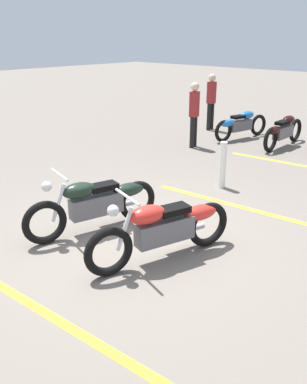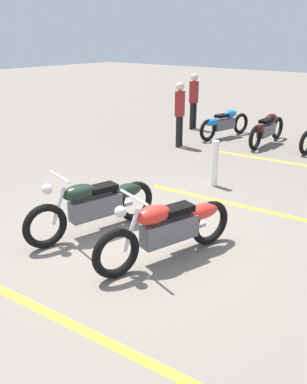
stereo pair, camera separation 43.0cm
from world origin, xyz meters
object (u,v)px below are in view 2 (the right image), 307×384
Objects in this scene: motorcycle_bright_foreground at (170,227)px; motorcycle_dark_foreground at (96,204)px; motorcycle_row_right at (224,123)px; bystander_near_row at (194,99)px; bollard_post at (214,164)px; motorcycle_row_center at (266,129)px; bystander_secondary at (180,111)px.

motorcycle_dark_foreground is at bearing -71.04° from motorcycle_bright_foreground.
bystander_near_row reaches higher than motorcycle_row_right.
bystander_near_row is at bearing -131.98° from motorcycle_bright_foreground.
bystander_near_row is 1.87× the size of bollard_post.
motorcycle_row_right is (0.02, 1.35, -0.01)m from motorcycle_row_center.
motorcycle_row_center is at bearing 170.88° from bystander_near_row.
motorcycle_dark_foreground is at bearing -178.83° from motorcycle_row_center.
bollard_post is (-2.13, -2.36, -0.50)m from bystander_secondary.
motorcycle_row_right is at bearing 63.61° from bystander_secondary.
motorcycle_dark_foreground is 5.49m from bystander_secondary.
motorcycle_bright_foreground reaches higher than bollard_post.
motorcycle_row_right is 1.20× the size of bystander_secondary.
motorcycle_dark_foreground is at bearing 173.51° from bollard_post.
motorcycle_row_center is 1.24× the size of bystander_near_row.
bystander_near_row is (0.46, 2.71, 0.53)m from motorcycle_row_center.
motorcycle_dark_foreground is 2.34× the size of bollard_post.
motorcycle_bright_foreground is 1.36m from motorcycle_dark_foreground.
motorcycle_dark_foreground is at bearing -155.07° from motorcycle_row_right.
bollard_post is (-4.24, -3.30, -0.51)m from bystander_near_row.
bystander_near_row is 2.31m from bystander_secondary.
motorcycle_bright_foreground is at bearing -68.14° from bystander_secondary.
motorcycle_dark_foreground is 1.05× the size of motorcycle_row_right.
bystander_near_row reaches higher than motorcycle_row_center.
motorcycle_bright_foreground is 1.04× the size of motorcycle_row_right.
bystander_near_row is (7.18, 2.97, 0.51)m from motorcycle_dark_foreground.
motorcycle_bright_foreground reaches higher than motorcycle_row_center.
motorcycle_row_center is 1.05× the size of motorcycle_row_right.
motorcycle_bright_foreground is at bearing 121.74° from bystander_near_row.
motorcycle_row_right is at bearing -152.33° from motorcycle_dark_foreground.
bollard_post is (2.95, -0.34, 0.01)m from motorcycle_dark_foreground.
motorcycle_dark_foreground is 1.25× the size of bystander_near_row.
bystander_near_row is 5.40m from bollard_post.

